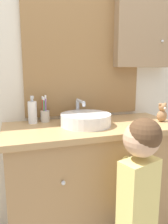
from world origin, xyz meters
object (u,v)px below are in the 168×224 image
Objects in this scene: toothbrush_holder at (45,114)px; child_figure at (139,189)px; sink_basin at (86,119)px; teddy_bear at (162,113)px; soap_dispenser at (32,112)px.

toothbrush_holder is 0.19× the size of child_figure.
child_figure is at bearing -70.60° from sink_basin.
sink_basin is 0.54m from teddy_bear.
soap_dispenser is 0.89m from teddy_bear.
toothbrush_holder is 1.40× the size of teddy_bear.
child_figure is (0.39, -0.60, -0.30)m from toothbrush_holder.
toothbrush_holder is at bearing 162.37° from teddy_bear.
sink_basin is 0.30m from toothbrush_holder.
child_figure is at bearing -50.75° from soap_dispenser.
toothbrush_holder is 0.99× the size of soap_dispenser.
toothbrush_holder is at bearing 122.82° from child_figure.
soap_dispenser reaches higher than sink_basin.
sink_basin is 2.05× the size of toothbrush_holder.
soap_dispenser is at bearing 154.12° from sink_basin.
toothbrush_holder is at bearing 14.25° from soap_dispenser.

